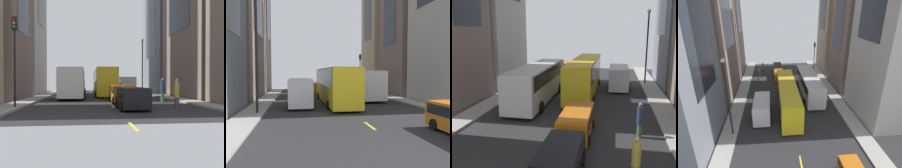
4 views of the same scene
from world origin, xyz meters
TOP-DOWN VIEW (x-y plane):
  - ground_plane at (0.00, 0.00)m, footprint 40.92×40.92m
  - sidewalk_west at (-7.52, 0.00)m, footprint 1.88×44.00m
  - sidewalk_east at (7.52, 0.00)m, footprint 1.88×44.00m
  - lane_stripe_0 at (0.00, -21.00)m, footprint 0.16×2.00m
  - lane_stripe_1 at (0.00, -12.60)m, footprint 0.16×2.00m
  - lane_stripe_2 at (0.00, -4.20)m, footprint 0.16×2.00m
  - lane_stripe_3 at (0.00, 4.20)m, footprint 0.16×2.00m
  - lane_stripe_4 at (0.00, 12.60)m, footprint 0.16×2.00m
  - lane_stripe_5 at (0.00, 21.00)m, footprint 0.16×2.00m
  - building_east_2 at (11.83, 8.31)m, footprint 6.40×10.35m
  - city_bus_white at (-3.60, -2.19)m, footprint 2.80×11.80m
  - streetcar_yellow at (0.31, 1.90)m, footprint 2.70×13.52m
  - delivery_van_white at (3.85, 4.23)m, footprint 2.25×5.18m
  - car_orange_0 at (1.13, -9.63)m, footprint 1.99×4.68m
  - car_black_1 at (1.11, -14.71)m, footprint 1.97×4.04m
  - car_orange_2 at (-3.93, 15.62)m, footprint 1.89×4.50m
  - pedestrian_walking_far at (4.43, -14.42)m, footprint 0.40×0.40m
  - pedestrian_waiting_curb at (5.01, -9.39)m, footprint 0.40×0.40m
  - traffic_light_near_corner at (-6.98, -13.81)m, footprint 0.32×0.44m
  - streetlamp_near at (7.08, 7.62)m, footprint 0.44×0.44m

SIDE VIEW (x-z plane):
  - ground_plane at x=0.00m, z-range 0.00..0.00m
  - lane_stripe_0 at x=0.00m, z-range 0.00..0.01m
  - lane_stripe_1 at x=0.00m, z-range 0.00..0.01m
  - lane_stripe_2 at x=0.00m, z-range 0.00..0.01m
  - lane_stripe_3 at x=0.00m, z-range 0.00..0.01m
  - lane_stripe_4 at x=0.00m, z-range 0.00..0.01m
  - lane_stripe_5 at x=0.00m, z-range 0.00..0.01m
  - sidewalk_west at x=-7.52m, z-range 0.00..0.15m
  - sidewalk_east at x=7.52m, z-range 0.00..0.15m
  - car_black_1 at x=1.11m, z-range 0.14..1.64m
  - car_orange_2 at x=-3.93m, z-range 0.14..1.69m
  - car_orange_0 at x=1.13m, z-range 0.15..1.76m
  - pedestrian_walking_far at x=4.43m, z-range 0.05..2.16m
  - pedestrian_waiting_curb at x=5.01m, z-range 0.07..2.31m
  - delivery_van_white at x=3.85m, z-range 0.22..2.80m
  - city_bus_white at x=-3.60m, z-range 0.33..3.69m
  - streetcar_yellow at x=0.31m, z-range 0.33..3.92m
  - traffic_light_near_corner at x=-6.98m, z-range 1.34..7.60m
  - streetlamp_near at x=7.08m, z-range 0.99..9.81m
  - building_east_2 at x=11.83m, z-range 0.00..26.56m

